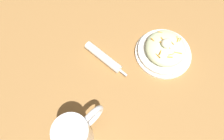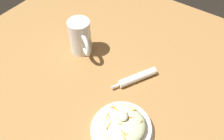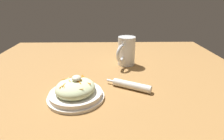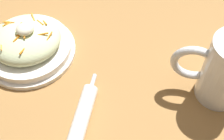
{
  "view_description": "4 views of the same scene",
  "coord_description": "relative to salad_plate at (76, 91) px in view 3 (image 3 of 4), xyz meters",
  "views": [
    {
      "loc": [
        -0.23,
        -0.01,
        0.64
      ],
      "look_at": [
        0.03,
        0.05,
        0.08
      ],
      "focal_mm": 30.1,
      "sensor_mm": 36.0,
      "label": 1
    },
    {
      "loc": [
        0.36,
        -0.44,
        0.76
      ],
      "look_at": [
        0.03,
        0.03,
        0.08
      ],
      "focal_mm": 37.69,
      "sensor_mm": 36.0,
      "label": 2
    },
    {
      "loc": [
        0.81,
        0.01,
        0.38
      ],
      "look_at": [
        0.04,
        0.02,
        0.06
      ],
      "focal_mm": 30.07,
      "sensor_mm": 36.0,
      "label": 3
    },
    {
      "loc": [
        0.12,
        0.39,
        0.57
      ],
      "look_at": [
        0.02,
        0.05,
        0.09
      ],
      "focal_mm": 50.34,
      "sensor_mm": 36.0,
      "label": 4
    }
  ],
  "objects": [
    {
      "name": "ground_plane",
      "position": [
        -0.18,
        0.12,
        -0.03
      ],
      "size": [
        1.43,
        1.43,
        0.0
      ],
      "primitive_type": "plane",
      "color": "#9E703D"
    },
    {
      "name": "beer_mug",
      "position": [
        -0.37,
        0.22,
        0.04
      ],
      "size": [
        0.15,
        0.11,
        0.16
      ],
      "color": "white",
      "rests_on": "ground_plane"
    },
    {
      "name": "napkin_roll",
      "position": [
        -0.07,
        0.22,
        -0.02
      ],
      "size": [
        0.11,
        0.19,
        0.03
      ],
      "color": "white",
      "rests_on": "ground_plane"
    },
    {
      "name": "salad_plate",
      "position": [
        0.0,
        0.0,
        0.0
      ],
      "size": [
        0.22,
        0.22,
        0.09
      ],
      "color": "white",
      "rests_on": "ground_plane"
    }
  ]
}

